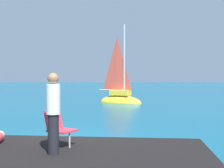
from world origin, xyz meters
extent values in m
plane|color=#0F5675|center=(0.00, 0.00, 0.00)|extent=(160.00, 160.00, 0.00)
cube|color=black|center=(1.10, -2.15, 0.00)|extent=(1.10, 1.26, 0.80)
ellipsoid|color=yellow|center=(2.06, 13.87, 0.00)|extent=(3.71, 2.67, 1.22)
cube|color=yellow|center=(2.06, 13.87, 0.81)|extent=(1.77, 1.45, 0.40)
cylinder|color=#B7B7BC|center=(2.35, 13.72, 3.37)|extent=(0.13, 0.13, 5.53)
cylinder|color=#B2B2B7|center=(1.36, 14.22, 1.00)|extent=(2.03, 1.08, 0.11)
pyramid|color=#DB4C38|center=(1.80, 14.00, 3.15)|extent=(1.62, 0.85, 4.20)
sphere|color=tan|center=(-1.27, -2.76, 0.78)|extent=(0.22, 0.22, 0.22)
cylinder|color=black|center=(0.23, -3.93, 1.04)|extent=(0.22, 0.22, 0.80)
cylinder|color=white|center=(0.23, -3.93, 1.74)|extent=(0.28, 0.28, 0.60)
sphere|color=#9E704C|center=(0.23, -3.93, 2.15)|extent=(0.22, 0.22, 0.22)
cube|color=#E03342|center=(0.30, -3.28, 0.99)|extent=(0.70, 0.68, 0.04)
cube|color=#E03342|center=(0.08, -3.14, 1.21)|extent=(0.39, 0.49, 0.45)
cylinder|color=silver|center=(0.48, -3.39, 0.81)|extent=(0.04, 0.04, 0.35)
cylinder|color=silver|center=(0.08, -3.14, 0.81)|extent=(0.04, 0.04, 0.35)
camera|label=1|loc=(1.40, -9.88, 2.22)|focal=48.36mm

